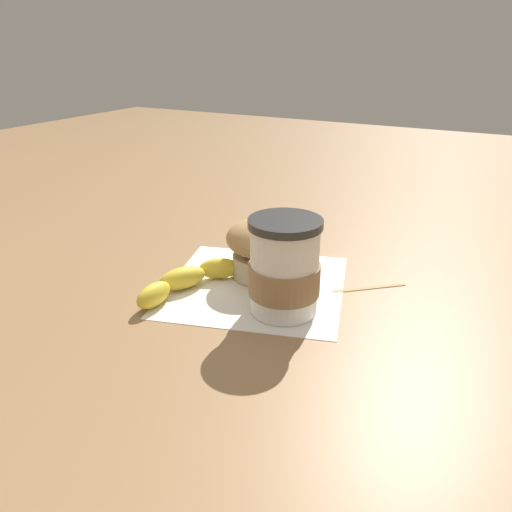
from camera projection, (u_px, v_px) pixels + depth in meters
The scene contains 6 objects.
ground_plane at pixel (256, 286), 0.72m from camera, with size 3.00×3.00×0.00m, color #936D47.
paper_napkin at pixel (256, 285), 0.72m from camera, with size 0.25×0.25×0.00m, color white.
coffee_cup at pixel (284, 269), 0.63m from camera, with size 0.09×0.09×0.12m.
muffin at pixel (259, 246), 0.72m from camera, with size 0.09×0.09×0.09m.
banana at pixel (186, 280), 0.70m from camera, with size 0.09×0.17×0.03m.
wooden_stirrer at pixel (369, 288), 0.71m from camera, with size 0.11×0.01×0.00m, color tan.
Camera 1 is at (-0.30, 0.56, 0.33)m, focal length 35.00 mm.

